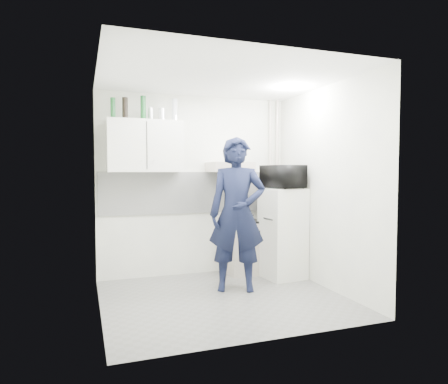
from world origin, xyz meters
name	(u,v)px	position (x,y,z in m)	size (l,w,h in m)	color
floor	(223,298)	(0.00, 0.00, 0.00)	(2.80, 2.80, 0.00)	#5E5D59
ceiling	(223,77)	(0.00, 0.00, 2.60)	(2.80, 2.80, 0.00)	white
wall_back	(195,186)	(0.00, 1.25, 1.30)	(2.80, 2.80, 0.00)	white
wall_left	(98,191)	(-1.40, 0.00, 1.30)	(2.60, 2.60, 0.00)	white
wall_right	(326,188)	(1.40, 0.00, 1.30)	(2.60, 2.60, 0.00)	white
person	(237,214)	(0.28, 0.27, 0.97)	(0.71, 0.46, 1.94)	black
stove	(244,248)	(0.67, 1.00, 0.38)	(0.48, 0.48, 0.76)	#C0B4A6
fridge	(283,233)	(1.10, 0.59, 0.63)	(0.53, 0.53, 1.27)	white
stove_top	(244,221)	(0.67, 1.00, 0.78)	(0.46, 0.46, 0.03)	black
saucepan	(240,218)	(0.58, 0.94, 0.84)	(0.17, 0.17, 0.09)	silver
microwave	(283,177)	(1.10, 0.59, 1.43)	(0.40, 0.59, 0.33)	black
bottle_a	(113,108)	(-1.16, 1.07, 2.34)	(0.06, 0.06, 0.28)	#144C1E
bottle_b	(125,108)	(-1.01, 1.07, 2.34)	(0.07, 0.07, 0.29)	black
bottle_d	(143,108)	(-0.77, 1.07, 2.36)	(0.07, 0.07, 0.32)	#144C1E
canister_a	(151,114)	(-0.67, 1.07, 2.29)	(0.07, 0.07, 0.17)	silver
canister_b	(162,115)	(-0.52, 1.07, 2.28)	(0.09, 0.09, 0.17)	silver
bottle_e	(175,110)	(-0.34, 1.07, 2.35)	(0.08, 0.08, 0.31)	#B2B7BC
upper_cabinet	(145,146)	(-0.75, 1.07, 1.85)	(1.00, 0.35, 0.70)	white
range_hood	(230,167)	(0.45, 1.00, 1.57)	(0.60, 0.50, 0.14)	#C0B4A6
backsplash	(195,192)	(0.00, 1.24, 1.20)	(2.74, 0.03, 0.60)	white
pipe_a	(277,185)	(1.30, 1.17, 1.30)	(0.05, 0.05, 2.60)	#C0B4A6
pipe_b	(270,185)	(1.18, 1.17, 1.30)	(0.04, 0.04, 2.60)	#C0B4A6
ceiling_spot_fixture	(291,89)	(1.00, 0.20, 2.57)	(0.10, 0.10, 0.02)	white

